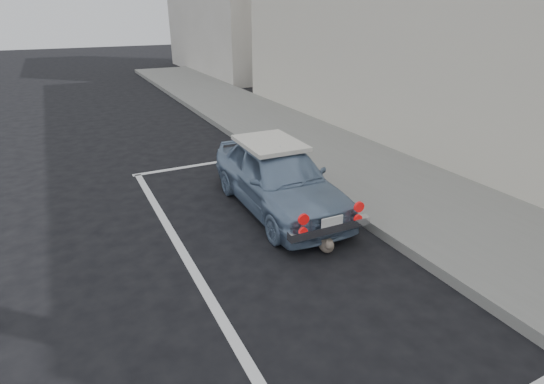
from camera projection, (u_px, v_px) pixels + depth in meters
The scene contains 5 objects.
sidewalk at pixel (462, 221), 6.57m from camera, with size 2.80×40.00×0.15m, color slate.
pline_front at pixel (204, 164), 9.18m from camera, with size 3.00×0.12×0.01m, color silver.
pline_side at pixel (186, 258), 5.74m from camera, with size 0.12×7.00×0.01m, color silver.
retro_coupe at pixel (278, 177), 6.97m from camera, with size 1.38×3.30×1.11m.
cat at pixel (326, 244), 5.86m from camera, with size 0.30×0.46×0.26m.
Camera 1 is at (-2.06, -1.91, 3.11)m, focal length 28.00 mm.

